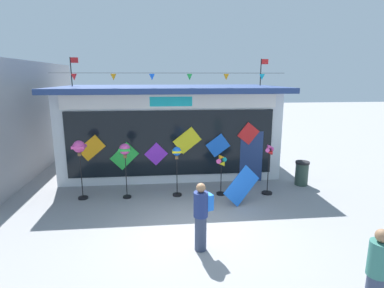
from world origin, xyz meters
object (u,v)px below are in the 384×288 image
object	(u,v)px
person_near_camera	(377,275)
person_mid_plaza	(201,215)
trash_bin	(302,173)
wind_spinner_far_left	(79,151)
wind_spinner_center_right	(221,168)
kite_shop_building	(170,127)
wind_spinner_center_left	(177,158)
display_kite_on_ground	(242,186)
wind_spinner_left	(125,153)
wind_spinner_right	(269,165)

from	to	relation	value
person_near_camera	person_mid_plaza	world-z (taller)	same
person_near_camera	trash_bin	xyz separation A→B (m)	(1.81, 6.55, -0.39)
wind_spinner_far_left	wind_spinner_center_right	distance (m)	4.79
kite_shop_building	wind_spinner_center_left	size ratio (longest dim) A/B	5.17
trash_bin	display_kite_on_ground	xyz separation A→B (m)	(-2.77, -1.58, 0.17)
wind_spinner_left	display_kite_on_ground	distance (m)	3.98
wind_spinner_center_left	wind_spinner_center_right	size ratio (longest dim) A/B	1.20
wind_spinner_far_left	person_mid_plaza	size ratio (longest dim) A/B	1.20
wind_spinner_far_left	wind_spinner_left	world-z (taller)	wind_spinner_far_left
person_near_camera	trash_bin	bearing A→B (deg)	-40.26
wind_spinner_center_right	person_near_camera	bearing A→B (deg)	-76.04
wind_spinner_left	wind_spinner_center_left	distance (m)	1.74
kite_shop_building	trash_bin	xyz separation A→B (m)	(4.92, -2.79, -1.39)
wind_spinner_center_left	display_kite_on_ground	world-z (taller)	wind_spinner_center_left
kite_shop_building	wind_spinner_left	size ratio (longest dim) A/B	4.75
trash_bin	person_mid_plaza	bearing A→B (deg)	-137.18
person_near_camera	wind_spinner_center_left	bearing A→B (deg)	1.96
wind_spinner_center_right	person_mid_plaza	world-z (taller)	person_mid_plaza
wind_spinner_right	person_near_camera	world-z (taller)	wind_spinner_right
wind_spinner_right	wind_spinner_center_left	bearing A→B (deg)	176.83
wind_spinner_center_right	display_kite_on_ground	xyz separation A→B (m)	(0.49, -0.87, -0.35)
wind_spinner_far_left	display_kite_on_ground	xyz separation A→B (m)	(5.23, -1.01, -1.03)
wind_spinner_left	kite_shop_building	bearing A→B (deg)	64.94
wind_spinner_center_right	trash_bin	bearing A→B (deg)	12.15
kite_shop_building	wind_spinner_center_left	bearing A→B (deg)	-87.93
wind_spinner_left	display_kite_on_ground	bearing A→B (deg)	-14.17
kite_shop_building	person_mid_plaza	size ratio (longest dim) A/B	5.37
kite_shop_building	display_kite_on_ground	size ratio (longest dim) A/B	7.53
wind_spinner_left	wind_spinner_center_right	bearing A→B (deg)	-1.26
wind_spinner_far_left	person_mid_plaza	xyz separation A→B (m)	(3.60, -3.52, -0.78)
person_near_camera	trash_bin	size ratio (longest dim) A/B	1.82
person_near_camera	display_kite_on_ground	size ratio (longest dim) A/B	1.40
wind_spinner_right	person_near_camera	xyz separation A→B (m)	(-0.20, -5.75, -0.22)
display_kite_on_ground	trash_bin	bearing A→B (deg)	29.63
wind_spinner_far_left	person_mid_plaza	distance (m)	5.09
wind_spinner_center_right	person_mid_plaza	bearing A→B (deg)	-108.71
wind_spinner_center_left	wind_spinner_center_right	bearing A→B (deg)	-3.28
wind_spinner_left	person_mid_plaza	size ratio (longest dim) A/B	1.13
kite_shop_building	wind_spinner_center_left	distance (m)	3.45
kite_shop_building	trash_bin	distance (m)	5.83
trash_bin	display_kite_on_ground	size ratio (longest dim) A/B	0.77
wind_spinner_left	trash_bin	xyz separation A→B (m)	(6.52, 0.63, -1.11)
wind_spinner_left	wind_spinner_center_left	size ratio (longest dim) A/B	1.09
wind_spinner_far_left	wind_spinner_center_right	size ratio (longest dim) A/B	1.39
wind_spinner_center_right	wind_spinner_far_left	bearing A→B (deg)	178.39
wind_spinner_left	wind_spinner_center_right	size ratio (longest dim) A/B	1.31
wind_spinner_far_left	display_kite_on_ground	distance (m)	5.43
wind_spinner_center_right	display_kite_on_ground	size ratio (longest dim) A/B	1.21
wind_spinner_center_right	display_kite_on_ground	world-z (taller)	wind_spinner_center_right
wind_spinner_left	person_mid_plaza	distance (m)	4.11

